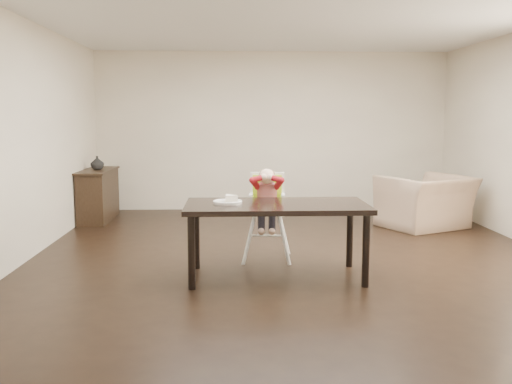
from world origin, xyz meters
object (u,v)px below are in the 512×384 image
at_px(high_chair, 267,195).
at_px(sideboard, 98,195).
at_px(dining_table, 276,211).
at_px(armchair, 426,193).

distance_m(high_chair, sideboard, 3.56).
distance_m(dining_table, high_chair, 0.76).
xyz_separation_m(armchair, sideboard, (-4.88, 0.84, -0.11)).
relative_size(high_chair, armchair, 0.89).
xyz_separation_m(dining_table, sideboard, (-2.52, 3.30, -0.27)).
relative_size(dining_table, sideboard, 1.43).
bearing_deg(armchair, dining_table, 20.87).
bearing_deg(armchair, high_chair, 9.98).
relative_size(armchair, sideboard, 0.92).
bearing_deg(dining_table, sideboard, 127.32).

